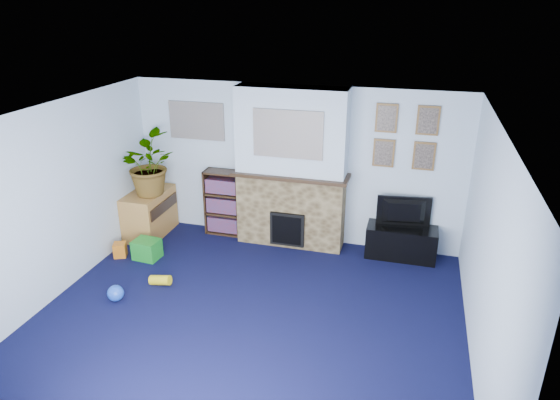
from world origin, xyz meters
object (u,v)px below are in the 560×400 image
(tv_stand, at_px, (401,243))
(television, at_px, (404,213))
(sideboard, at_px, (150,214))
(bookshelf, at_px, (224,204))

(tv_stand, height_order, television, television)
(television, distance_m, sideboard, 3.93)
(tv_stand, height_order, sideboard, sideboard)
(tv_stand, distance_m, sideboard, 3.92)
(tv_stand, xyz_separation_m, television, (0.00, 0.02, 0.47))
(bookshelf, bearing_deg, tv_stand, -1.58)
(television, bearing_deg, tv_stand, 82.35)
(television, distance_m, bookshelf, 2.78)
(television, bearing_deg, bookshelf, -8.82)
(sideboard, bearing_deg, tv_stand, 4.10)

